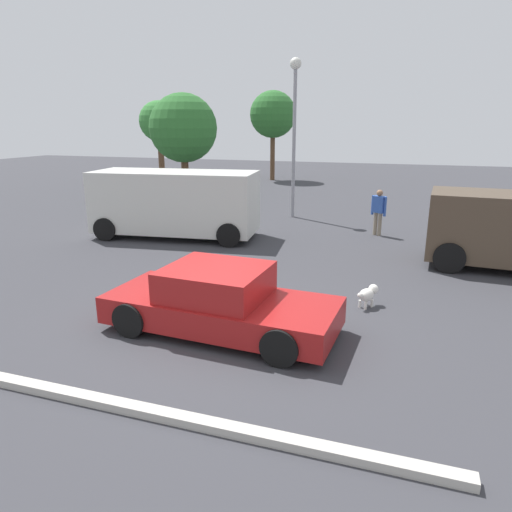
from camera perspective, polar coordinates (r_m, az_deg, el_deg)
ground_plane at (r=8.69m, az=-4.76°, el=-9.26°), size 80.00×80.00×0.00m
sedan_foreground at (r=8.52m, az=-4.47°, el=-5.70°), size 4.34×2.07×1.22m
dog at (r=9.96m, az=13.67°, el=-4.56°), size 0.43×0.55×0.45m
van_white at (r=15.77m, az=-9.91°, el=6.59°), size 5.60×2.77×2.20m
pedestrian at (r=16.35m, az=14.90°, el=5.68°), size 0.52×0.40×1.57m
parking_curb at (r=6.62m, az=-14.29°, el=-17.90°), size 8.24×0.20×0.12m
light_post_near at (r=18.92m, az=4.79°, el=17.41°), size 0.44×0.44×6.14m
tree_back_left at (r=32.31m, az=-11.85°, el=15.90°), size 2.64×2.64×5.22m
tree_back_center at (r=24.95m, az=-8.97°, el=15.31°), size 3.51×3.51×5.26m
tree_back_right at (r=32.07m, az=2.10°, el=17.04°), size 3.07×3.07×5.87m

